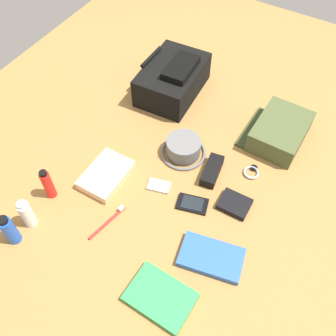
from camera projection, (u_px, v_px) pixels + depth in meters
The scene contains 16 objects.
ground_plane at pixel (168, 176), 1.49m from camera, with size 2.64×2.02×0.02m, color olive.
backpack at pixel (173, 79), 1.70m from camera, with size 0.35×0.25×0.17m.
toiletry_pouch at pixel (279, 131), 1.55m from camera, with size 0.26×0.24×0.09m.
bucket_hat at pixel (183, 148), 1.52m from camera, with size 0.18×0.18×0.07m.
deodorant_spray at pixel (9, 230), 1.26m from camera, with size 0.04×0.04×0.14m.
toothpaste_tube at pixel (27, 214), 1.30m from camera, with size 0.04×0.04×0.13m.
sunscreen_spray at pixel (48, 184), 1.37m from camera, with size 0.04×0.04×0.14m.
paperback_novel at pixel (160, 297), 1.19m from camera, with size 0.15×0.21×0.02m.
travel_guidebook at pixel (211, 257), 1.26m from camera, with size 0.16×0.23×0.03m.
cell_phone at pixel (192, 204), 1.39m from camera, with size 0.09×0.12×0.01m.
media_player at pixel (159, 186), 1.44m from camera, with size 0.07×0.09×0.01m.
wristwatch at pixel (252, 172), 1.48m from camera, with size 0.07×0.06×0.01m.
toothbrush at pixel (109, 220), 1.35m from camera, with size 0.17×0.04×0.02m.
wallet at pixel (235, 204), 1.38m from camera, with size 0.09×0.11×0.02m, color black.
folded_towel at pixel (106, 175), 1.45m from camera, with size 0.20×0.14×0.04m, color beige.
sunglasses_case at pixel (212, 171), 1.46m from camera, with size 0.14×0.06×0.04m, color black.
Camera 1 is at (-0.74, -0.44, 1.20)m, focal length 40.97 mm.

